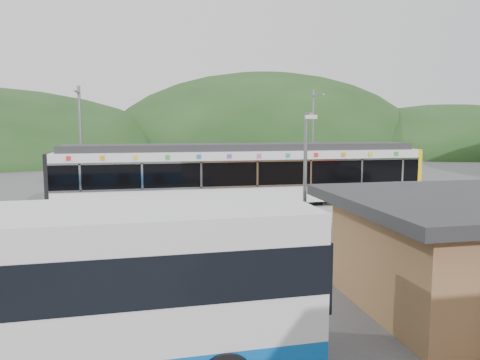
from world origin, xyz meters
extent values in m
plane|color=#4C4C4F|center=(0.00, 0.00, 0.00)|extent=(120.00, 120.00, 0.00)
ellipsoid|color=#1E3D19|center=(16.00, 54.00, 0.00)|extent=(52.00, 39.00, 26.00)
ellipsoid|color=#1E3D19|center=(45.00, 48.00, 0.00)|extent=(44.00, 33.00, 16.00)
cube|color=#9E9E99|center=(0.00, 3.30, 0.15)|extent=(26.00, 3.20, 0.30)
cube|color=yellow|center=(0.00, 2.00, 0.30)|extent=(26.00, 0.10, 0.01)
cube|color=black|center=(-4.10, 6.00, 0.30)|extent=(3.20, 2.20, 0.56)
cube|color=black|center=(7.90, 6.00, 0.30)|extent=(3.20, 2.20, 0.56)
cube|color=silver|center=(1.90, 6.00, 1.04)|extent=(20.00, 2.90, 0.92)
cube|color=black|center=(1.90, 6.00, 2.23)|extent=(20.00, 2.96, 1.45)
cube|color=silver|center=(1.90, 4.50, 1.55)|extent=(20.00, 0.05, 0.10)
cube|color=silver|center=(1.90, 4.50, 2.90)|extent=(20.00, 0.05, 0.10)
cube|color=silver|center=(1.90, 6.00, 3.17)|extent=(20.00, 2.90, 0.45)
cube|color=#2D2D30|center=(1.90, 6.00, 3.58)|extent=(19.40, 2.50, 0.36)
cube|color=yellow|center=(12.02, 6.00, 1.90)|extent=(0.24, 2.92, 3.00)
cube|color=black|center=(-8.20, 6.00, 1.90)|extent=(0.20, 2.92, 3.00)
cube|color=silver|center=(-6.60, 4.50, 2.23)|extent=(0.10, 0.05, 1.35)
cube|color=silver|center=(-3.60, 4.50, 2.23)|extent=(0.10, 0.05, 1.35)
cube|color=silver|center=(-0.60, 4.50, 2.23)|extent=(0.10, 0.05, 1.35)
cube|color=silver|center=(2.40, 4.50, 2.23)|extent=(0.10, 0.05, 1.35)
cube|color=silver|center=(5.40, 4.50, 2.23)|extent=(0.10, 0.05, 1.35)
cube|color=silver|center=(8.40, 4.50, 2.23)|extent=(0.10, 0.05, 1.35)
cube|color=silver|center=(10.90, 4.50, 2.23)|extent=(0.10, 0.05, 1.35)
cube|color=red|center=(-7.10, 4.51, 3.18)|extent=(0.22, 0.04, 0.22)
cube|color=orange|center=(-5.50, 4.51, 3.18)|extent=(0.22, 0.04, 0.22)
cube|color=yellow|center=(-3.90, 4.51, 3.18)|extent=(0.22, 0.04, 0.22)
cube|color=green|center=(-2.30, 4.51, 3.18)|extent=(0.22, 0.04, 0.22)
cube|color=blue|center=(-0.70, 4.51, 3.18)|extent=(0.22, 0.04, 0.22)
cube|color=purple|center=(0.90, 4.51, 3.18)|extent=(0.22, 0.04, 0.22)
cube|color=#E54C8C|center=(2.50, 4.51, 3.18)|extent=(0.22, 0.04, 0.22)
cube|color=#19A5A5|center=(4.10, 4.51, 3.18)|extent=(0.22, 0.04, 0.22)
cube|color=red|center=(5.70, 4.51, 3.18)|extent=(0.22, 0.04, 0.22)
cube|color=orange|center=(7.30, 4.51, 3.18)|extent=(0.22, 0.04, 0.22)
cube|color=yellow|center=(8.90, 4.51, 3.18)|extent=(0.22, 0.04, 0.22)
cube|color=green|center=(10.50, 4.51, 3.18)|extent=(0.22, 0.04, 0.22)
cylinder|color=slate|center=(-7.00, 8.60, 3.50)|extent=(0.18, 0.18, 7.00)
cube|color=slate|center=(-7.00, 7.80, 6.60)|extent=(0.08, 1.80, 0.08)
cylinder|color=slate|center=(7.00, 8.60, 3.50)|extent=(0.18, 0.18, 7.00)
cube|color=slate|center=(7.00, 7.80, 6.60)|extent=(0.08, 1.80, 0.08)
cylinder|color=black|center=(-5.05, -10.76, 0.50)|extent=(1.07, 2.90, 0.99)
cylinder|color=black|center=(-2.29, -10.69, 0.50)|extent=(1.07, 2.90, 0.99)
cylinder|color=slate|center=(1.61, -5.12, 2.61)|extent=(0.12, 0.12, 5.22)
cube|color=slate|center=(1.61, -5.51, 5.14)|extent=(0.25, 0.88, 0.12)
cube|color=silver|center=(1.61, -5.90, 5.07)|extent=(0.37, 0.23, 0.12)
camera|label=1|loc=(-3.56, -19.48, 4.85)|focal=35.00mm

